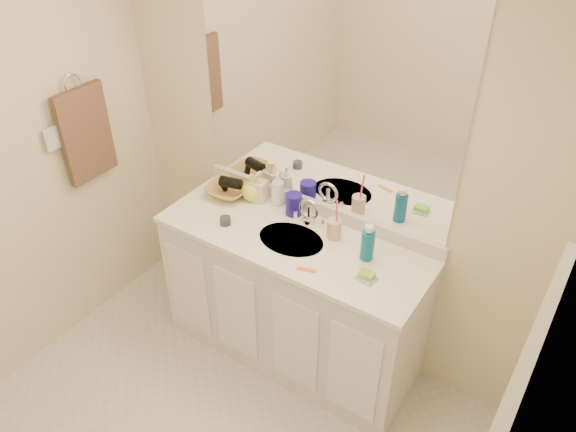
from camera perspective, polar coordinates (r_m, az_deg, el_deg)
The scene contains 23 objects.
wall_back at distance 3.03m, azimuth 3.41°, elevation 5.28°, with size 2.60×0.02×2.40m, color beige.
vanity_cabinet at distance 3.31m, azimuth 0.48°, elevation -8.42°, with size 1.50×0.55×0.85m, color silver.
countertop at distance 3.03m, azimuth 0.52°, elevation -2.40°, with size 1.52×0.57×0.03m, color white.
backsplash at distance 3.17m, azimuth 3.10°, elevation 0.79°, with size 1.52×0.03×0.08m, color silver.
sink_basin at distance 3.01m, azimuth 0.32°, elevation -2.55°, with size 0.37×0.37×0.02m, color beige.
faucet at distance 3.09m, azimuth 2.15°, elevation 0.14°, with size 0.02×0.02×0.11m, color silver.
mirror at distance 2.87m, azimuth 3.60°, elevation 11.46°, with size 1.48×0.01×1.20m, color white.
blue_mug at distance 3.16m, azimuth 0.58°, elevation 1.21°, with size 0.09×0.09×0.13m, color navy.
tan_cup at distance 3.00m, azimuth 4.71°, elevation -1.32°, with size 0.08×0.08×0.11m, color #D3B195.
toothbrush at distance 2.94m, azimuth 4.97°, elevation 0.13°, with size 0.01×0.01×0.19m, color #FC4292.
mouthwash_bottle at distance 2.86m, azimuth 8.08°, elevation -2.95°, with size 0.07×0.07×0.17m, color #0B6186.
soap_dish at distance 2.79m, azimuth 7.95°, elevation -6.22°, with size 0.09×0.08×0.01m, color silver.
green_soap at distance 2.77m, azimuth 7.98°, elevation -5.93°, with size 0.08×0.05×0.03m, color #83D133.
orange_comb at distance 2.81m, azimuth 1.91°, elevation -5.47°, with size 0.10×0.02×0.00m, color orange.
dark_jar at distance 3.12m, azimuth -6.38°, elevation -0.48°, with size 0.06×0.06×0.04m, color #2F3036.
soap_bottle_white at distance 3.22m, azimuth -1.03°, elevation 2.77°, with size 0.08×0.08×0.21m, color white.
soap_bottle_cream at distance 3.27m, azimuth -2.93°, elevation 3.04°, with size 0.08×0.09×0.19m, color beige.
soap_bottle_yellow at distance 3.28m, azimuth -3.61°, elevation 2.96°, with size 0.13×0.13×0.17m, color #EEF25E.
wicker_basket at distance 3.36m, azimuth -6.05°, elevation 2.65°, with size 0.26×0.26×0.06m, color #AA8844.
hair_dryer at distance 3.32m, azimuth -5.85°, elevation 3.40°, with size 0.06×0.06×0.13m, color black.
towel_ring at distance 3.33m, azimuth -21.09°, elevation 12.47°, with size 0.11×0.11×0.01m, color silver.
hand_towel at distance 3.43m, azimuth -19.83°, elevation 7.83°, with size 0.04×0.32×0.55m, color #39281E.
switch_plate at distance 3.32m, azimuth -22.85°, elevation 7.23°, with size 0.01×0.09×0.13m, color silver.
Camera 1 is at (1.30, -0.98, 2.72)m, focal length 35.00 mm.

